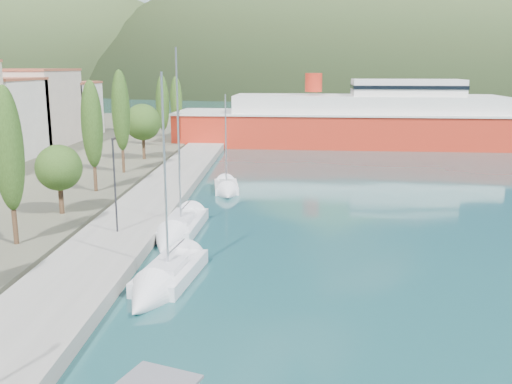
{
  "coord_description": "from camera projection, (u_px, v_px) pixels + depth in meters",
  "views": [
    {
      "loc": [
        1.63,
        -21.12,
        11.25
      ],
      "look_at": [
        0.0,
        14.0,
        3.5
      ],
      "focal_mm": 40.0,
      "sensor_mm": 36.0,
      "label": 1
    }
  ],
  "objects": [
    {
      "name": "lamp_posts",
      "position": [
        118.0,
        179.0,
        37.01
      ],
      "size": [
        0.15,
        44.07,
        6.06
      ],
      "color": "#2D2D33",
      "rests_on": "quay"
    },
    {
      "name": "sailboat_mid",
      "position": [
        175.0,
        235.0,
        37.84
      ],
      "size": [
        2.96,
        9.47,
        13.46
      ],
      "color": "silver",
      "rests_on": "ground"
    },
    {
      "name": "hills_far",
      "position": [
        413.0,
        3.0,
        603.76
      ],
      "size": [
        1480.0,
        900.0,
        180.0
      ],
      "color": "slate",
      "rests_on": "ground"
    },
    {
      "name": "ferry",
      "position": [
        367.0,
        123.0,
        82.35
      ],
      "size": [
        55.42,
        14.35,
        10.9
      ],
      "color": "red",
      "rests_on": "ground"
    },
    {
      "name": "sailboat_near",
      "position": [
        158.0,
        287.0,
        28.87
      ],
      "size": [
        3.65,
        8.61,
        11.98
      ],
      "color": "silver",
      "rests_on": "ground"
    },
    {
      "name": "hills_near",
      "position": [
        431.0,
        7.0,
        371.46
      ],
      "size": [
        1010.0,
        520.0,
        115.0
      ],
      "color": "#3E502A",
      "rests_on": "ground"
    },
    {
      "name": "quay",
      "position": [
        158.0,
        196.0,
        48.78
      ],
      "size": [
        5.0,
        88.0,
        0.8
      ],
      "primitive_type": "cube",
      "color": "gray",
      "rests_on": "ground"
    },
    {
      "name": "sailboat_far",
      "position": [
        227.0,
        191.0,
        51.45
      ],
      "size": [
        2.95,
        6.79,
        9.66
      ],
      "color": "silver",
      "rests_on": "ground"
    },
    {
      "name": "ground",
      "position": [
        276.0,
        113.0,
        140.16
      ],
      "size": [
        1400.0,
        1400.0,
        0.0
      ],
      "primitive_type": "plane",
      "color": "#1C4B4E"
    },
    {
      "name": "tree_row",
      "position": [
        117.0,
        125.0,
        55.62
      ],
      "size": [
        4.19,
        65.95,
        10.3
      ],
      "color": "#47301E",
      "rests_on": "land_strip"
    }
  ]
}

